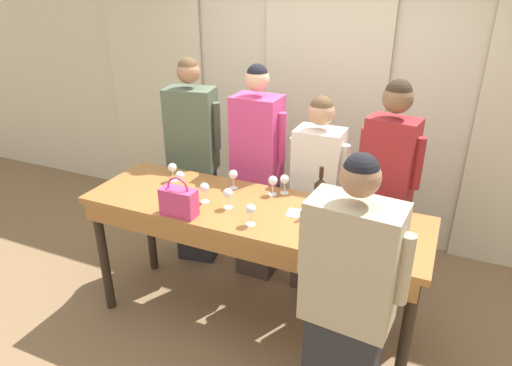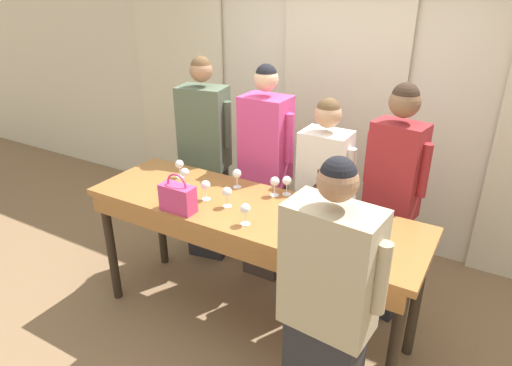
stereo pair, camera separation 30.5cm
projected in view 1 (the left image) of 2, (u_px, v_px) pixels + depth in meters
name	position (u px, v px, depth m)	size (l,w,h in m)	color
ground_plane	(252.00, 322.00, 3.51)	(18.00, 18.00, 0.00)	#846647
wall_back	(325.00, 94.00, 4.33)	(12.00, 0.06, 2.80)	beige
curtain_panel_left	(156.00, 83.00, 5.00)	(1.16, 0.03, 2.69)	beige
curtain_panel_center	(323.00, 101.00, 4.30)	(1.16, 0.03, 2.69)	beige
tasting_bar	(250.00, 224.00, 3.12)	(2.37, 0.73, 1.00)	#9E6633
wine_bottle	(320.00, 196.00, 2.97)	(0.08, 0.08, 0.33)	black
handbag	(179.00, 201.00, 2.95)	(0.24, 0.11, 0.27)	#C63870
wine_glass_front_left	(285.00, 180.00, 3.25)	(0.07, 0.07, 0.14)	white
wine_glass_front_mid	(273.00, 181.00, 3.23)	(0.07, 0.07, 0.14)	white
wine_glass_front_right	(228.00, 194.00, 3.04)	(0.07, 0.07, 0.14)	white
wine_glass_center_left	(251.00, 210.00, 2.83)	(0.07, 0.07, 0.14)	white
wine_glass_center_mid	(378.00, 241.00, 2.50)	(0.07, 0.07, 0.14)	white
wine_glass_center_right	(374.00, 221.00, 2.70)	(0.07, 0.07, 0.14)	white
wine_glass_back_left	(350.00, 193.00, 3.06)	(0.07, 0.07, 0.14)	white
wine_glass_back_mid	(233.00, 175.00, 3.32)	(0.07, 0.07, 0.14)	white
wine_glass_back_right	(180.00, 176.00, 3.30)	(0.07, 0.07, 0.14)	white
wine_glass_near_host	(172.00, 168.00, 3.44)	(0.07, 0.07, 0.14)	white
wine_glass_by_bottle	(204.00, 188.00, 3.12)	(0.07, 0.07, 0.14)	white
wine_glass_by_handbag	(353.00, 231.00, 2.60)	(0.07, 0.07, 0.14)	white
napkin	(297.00, 213.00, 3.01)	(0.14, 0.14, 0.00)	white
guest_olive_jacket	(194.00, 164.00, 3.95)	(0.51, 0.33, 1.85)	#28282D
guest_pink_top	(257.00, 175.00, 3.73)	(0.48, 0.27, 1.84)	#473833
guest_cream_sweater	(316.00, 197.00, 3.58)	(0.47, 0.27, 1.65)	#473833
guest_striped_shirt	(385.00, 196.00, 3.35)	(0.47, 0.28, 1.81)	#28282D
host_pouring	(346.00, 311.00, 2.32)	(0.56, 0.29, 1.74)	#28282D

